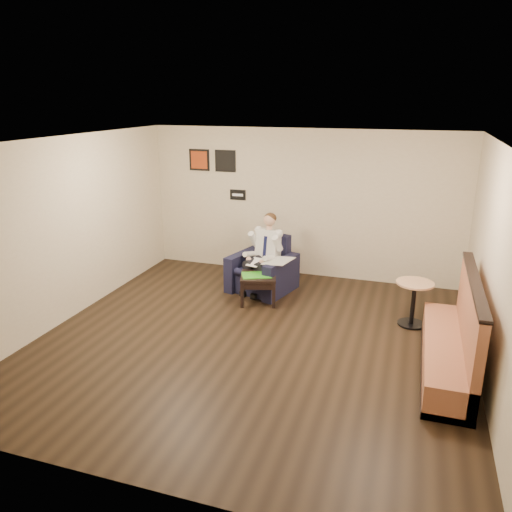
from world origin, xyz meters
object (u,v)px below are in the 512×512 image
(side_table, at_px, (258,288))
(cafe_table, at_px, (413,304))
(armchair, at_px, (262,265))
(banquette, at_px, (450,326))
(coffee_mug, at_px, (270,270))
(smartphone, at_px, (262,271))
(green_folder, at_px, (256,275))
(seated_man, at_px, (258,257))

(side_table, xyz_separation_m, cafe_table, (2.51, -0.14, 0.11))
(armchair, bearing_deg, banquette, -16.70)
(coffee_mug, relative_size, banquette, 0.04)
(armchair, xyz_separation_m, cafe_table, (2.61, -0.68, -0.13))
(smartphone, height_order, cafe_table, cafe_table)
(side_table, height_order, coffee_mug, coffee_mug)
(green_folder, xyz_separation_m, cafe_table, (2.53, -0.11, -0.14))
(armchair, relative_size, side_table, 1.69)
(armchair, height_order, smartphone, armchair)
(seated_man, xyz_separation_m, side_table, (0.14, -0.42, -0.42))
(armchair, bearing_deg, cafe_table, 0.82)
(coffee_mug, xyz_separation_m, cafe_table, (2.36, -0.32, -0.18))
(armchair, bearing_deg, side_table, -63.85)
(smartphone, distance_m, banquette, 3.33)
(green_folder, height_order, coffee_mug, coffee_mug)
(coffee_mug, distance_m, banquette, 3.20)
(green_folder, distance_m, smartphone, 0.21)
(smartphone, height_order, banquette, banquette)
(coffee_mug, height_order, banquette, banquette)
(cafe_table, bearing_deg, banquette, -70.36)
(side_table, distance_m, cafe_table, 2.52)
(side_table, xyz_separation_m, banquette, (2.95, -1.38, 0.37))
(armchair, distance_m, seated_man, 0.22)
(side_table, bearing_deg, cafe_table, -3.19)
(seated_man, height_order, green_folder, seated_man)
(armchair, distance_m, coffee_mug, 0.45)
(green_folder, relative_size, cafe_table, 0.69)
(seated_man, distance_m, cafe_table, 2.72)
(seated_man, xyz_separation_m, banquette, (3.09, -1.80, -0.05))
(seated_man, relative_size, cafe_table, 1.89)
(armchair, distance_m, cafe_table, 2.70)
(armchair, relative_size, cafe_table, 1.43)
(coffee_mug, xyz_separation_m, banquette, (2.80, -1.55, 0.08))
(green_folder, xyz_separation_m, banquette, (2.98, -1.35, 0.13))
(seated_man, bearing_deg, armchair, 90.00)
(smartphone, relative_size, cafe_table, 0.21)
(armchair, height_order, coffee_mug, armchair)
(armchair, xyz_separation_m, smartphone, (0.11, -0.36, 0.00))
(armchair, bearing_deg, coffee_mug, -39.93)
(armchair, bearing_deg, smartphone, -58.15)
(side_table, height_order, cafe_table, cafe_table)
(side_table, height_order, smartphone, smartphone)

